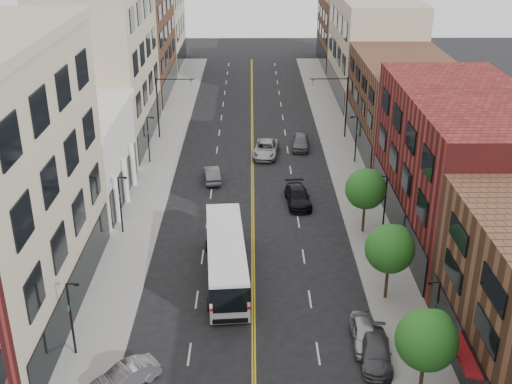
{
  "coord_description": "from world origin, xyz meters",
  "views": [
    {
      "loc": [
        -0.11,
        -24.09,
        25.53
      ],
      "look_at": [
        0.24,
        21.34,
        5.0
      ],
      "focal_mm": 45.0,
      "sensor_mm": 36.0,
      "label": 1
    }
  ],
  "objects_px": {
    "city_bus": "(226,256)",
    "car_parked_far": "(365,334)",
    "car_parked_mid": "(375,352)",
    "car_lane_behind": "(212,174)",
    "car_lane_b": "(266,149)",
    "car_lane_c": "(301,142)",
    "car_lane_a": "(298,196)",
    "car_angle_b": "(126,376)"
  },
  "relations": [
    {
      "from": "car_lane_a",
      "to": "car_lane_c",
      "type": "height_order",
      "value": "car_lane_c"
    },
    {
      "from": "car_lane_b",
      "to": "car_lane_c",
      "type": "relative_size",
      "value": 1.21
    },
    {
      "from": "car_parked_far",
      "to": "car_lane_behind",
      "type": "xyz_separation_m",
      "value": [
        -11.06,
        26.15,
        -0.02
      ]
    },
    {
      "from": "car_parked_far",
      "to": "car_lane_a",
      "type": "xyz_separation_m",
      "value": [
        -2.83,
        20.69,
        0.03
      ]
    },
    {
      "from": "car_angle_b",
      "to": "car_lane_a",
      "type": "distance_m",
      "value": 27.11
    },
    {
      "from": "car_angle_b",
      "to": "car_parked_mid",
      "type": "bearing_deg",
      "value": 59.03
    },
    {
      "from": "city_bus",
      "to": "car_parked_mid",
      "type": "bearing_deg",
      "value": -50.0
    },
    {
      "from": "city_bus",
      "to": "car_lane_c",
      "type": "relative_size",
      "value": 2.67
    },
    {
      "from": "car_parked_far",
      "to": "car_lane_behind",
      "type": "bearing_deg",
      "value": 114.3
    },
    {
      "from": "car_angle_b",
      "to": "car_lane_c",
      "type": "xyz_separation_m",
      "value": [
        12.9,
        39.28,
        0.13
      ]
    },
    {
      "from": "car_parked_far",
      "to": "car_lane_behind",
      "type": "height_order",
      "value": "car_parked_far"
    },
    {
      "from": "car_parked_mid",
      "to": "car_lane_behind",
      "type": "relative_size",
      "value": 1.07
    },
    {
      "from": "car_parked_far",
      "to": "car_lane_a",
      "type": "relative_size",
      "value": 0.82
    },
    {
      "from": "car_parked_mid",
      "to": "car_lane_c",
      "type": "relative_size",
      "value": 0.97
    },
    {
      "from": "city_bus",
      "to": "car_parked_far",
      "type": "xyz_separation_m",
      "value": [
        9.02,
        -7.91,
        -1.13
      ]
    },
    {
      "from": "car_angle_b",
      "to": "car_parked_mid",
      "type": "xyz_separation_m",
      "value": [
        14.8,
        2.12,
        -0.0
      ]
    },
    {
      "from": "city_bus",
      "to": "car_lane_a",
      "type": "bearing_deg",
      "value": 59.79
    },
    {
      "from": "car_lane_behind",
      "to": "car_lane_c",
      "type": "distance_m",
      "value": 13.34
    },
    {
      "from": "car_parked_mid",
      "to": "car_parked_far",
      "type": "bearing_deg",
      "value": 107.89
    },
    {
      "from": "city_bus",
      "to": "car_lane_b",
      "type": "bearing_deg",
      "value": 77.73
    },
    {
      "from": "city_bus",
      "to": "car_parked_far",
      "type": "height_order",
      "value": "city_bus"
    },
    {
      "from": "car_parked_far",
      "to": "car_lane_a",
      "type": "bearing_deg",
      "value": 99.17
    },
    {
      "from": "car_lane_behind",
      "to": "car_parked_far",
      "type": "bearing_deg",
      "value": 105.4
    },
    {
      "from": "car_angle_b",
      "to": "car_lane_c",
      "type": "distance_m",
      "value": 41.34
    },
    {
      "from": "city_bus",
      "to": "car_parked_mid",
      "type": "xyz_separation_m",
      "value": [
        9.4,
        -9.6,
        -1.18
      ]
    },
    {
      "from": "car_parked_mid",
      "to": "car_parked_far",
      "type": "relative_size",
      "value": 1.08
    },
    {
      "from": "car_lane_b",
      "to": "car_lane_c",
      "type": "xyz_separation_m",
      "value": [
        4.0,
        2.28,
        0.01
      ]
    },
    {
      "from": "car_parked_far",
      "to": "car_lane_c",
      "type": "bearing_deg",
      "value": 93.82
    },
    {
      "from": "car_parked_mid",
      "to": "car_lane_b",
      "type": "xyz_separation_m",
      "value": [
        -5.9,
        34.88,
        0.13
      ]
    },
    {
      "from": "car_parked_far",
      "to": "car_lane_b",
      "type": "height_order",
      "value": "car_lane_b"
    },
    {
      "from": "car_parked_mid",
      "to": "car_lane_behind",
      "type": "distance_m",
      "value": 30.11
    },
    {
      "from": "car_angle_b",
      "to": "car_lane_behind",
      "type": "height_order",
      "value": "car_lane_behind"
    },
    {
      "from": "car_lane_behind",
      "to": "car_lane_b",
      "type": "bearing_deg",
      "value": -135.79
    },
    {
      "from": "car_parked_far",
      "to": "car_lane_c",
      "type": "distance_m",
      "value": 35.5
    },
    {
      "from": "city_bus",
      "to": "car_angle_b",
      "type": "height_order",
      "value": "city_bus"
    },
    {
      "from": "car_angle_b",
      "to": "car_lane_b",
      "type": "bearing_deg",
      "value": 127.36
    },
    {
      "from": "car_parked_mid",
      "to": "car_lane_behind",
      "type": "bearing_deg",
      "value": 117.6
    },
    {
      "from": "car_lane_behind",
      "to": "car_lane_a",
      "type": "bearing_deg",
      "value": 138.9
    },
    {
      "from": "car_lane_a",
      "to": "car_lane_behind",
      "type": "bearing_deg",
      "value": 141.88
    },
    {
      "from": "car_lane_behind",
      "to": "car_lane_a",
      "type": "height_order",
      "value": "car_lane_a"
    },
    {
      "from": "car_parked_mid",
      "to": "car_lane_b",
      "type": "bearing_deg",
      "value": 104.86
    },
    {
      "from": "car_parked_far",
      "to": "car_lane_b",
      "type": "relative_size",
      "value": 0.74
    }
  ]
}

